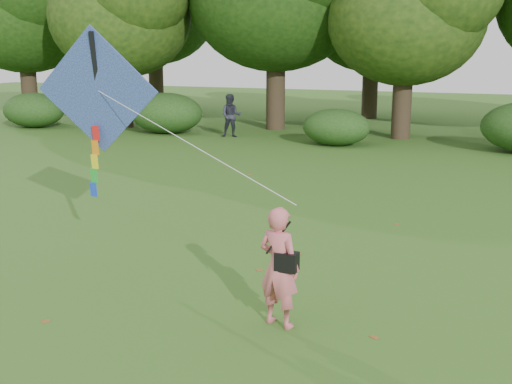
% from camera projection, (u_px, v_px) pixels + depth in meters
% --- Properties ---
extents(ground, '(100.00, 100.00, 0.00)m').
position_uv_depth(ground, '(283.00, 345.00, 8.23)').
color(ground, '#265114').
rests_on(ground, ground).
extents(man_kite_flyer, '(0.69, 0.54, 1.68)m').
position_uv_depth(man_kite_flyer, '(279.00, 267.00, 8.65)').
color(man_kite_flyer, '#CE6169').
rests_on(man_kite_flyer, ground).
extents(bystander_left, '(1.06, 0.93, 1.83)m').
position_uv_depth(bystander_left, '(231.00, 116.00, 27.28)').
color(bystander_left, '#282835').
rests_on(bystander_left, ground).
extents(crossbody_bag, '(0.43, 0.20, 0.69)m').
position_uv_depth(crossbody_bag, '(287.00, 261.00, 8.56)').
color(crossbody_bag, black).
rests_on(crossbody_bag, ground).
extents(flying_kite, '(5.37, 2.04, 3.03)m').
position_uv_depth(flying_kite, '(98.00, 93.00, 11.17)').
color(flying_kite, '#233399').
rests_on(flying_kite, ground).
extents(tree_line, '(54.70, 15.30, 9.48)m').
position_uv_depth(tree_line, '(506.00, 3.00, 27.04)').
color(tree_line, '#3A2D1E').
rests_on(tree_line, ground).
extents(shrub_band, '(39.15, 3.22, 1.88)m').
position_uv_depth(shrub_band, '(424.00, 126.00, 24.20)').
color(shrub_band, '#264919').
rests_on(shrub_band, ground).
extents(fallen_leaves, '(11.12, 12.56, 0.01)m').
position_uv_depth(fallen_leaves, '(335.00, 251.00, 12.01)').
color(fallen_leaves, brown).
rests_on(fallen_leaves, ground).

